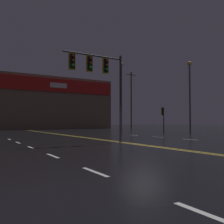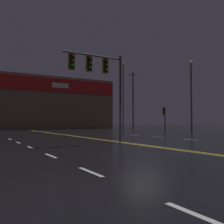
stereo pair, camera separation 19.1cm
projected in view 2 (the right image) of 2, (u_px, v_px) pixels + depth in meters
name	position (u px, v px, depth m)	size (l,w,h in m)	color
ground_plane	(143.00, 145.00, 14.08)	(200.00, 200.00, 0.00)	black
road_markings	(181.00, 147.00, 13.20)	(17.19, 60.00, 0.01)	gold
traffic_signal_median	(97.00, 72.00, 15.37)	(4.00, 0.36, 5.64)	#38383D
traffic_signal_corner_northeast	(164.00, 114.00, 31.13)	(0.42, 0.36, 3.16)	#38383D
streetlight_near_right	(123.00, 88.00, 40.34)	(0.56, 0.56, 11.00)	#59595E
streetlight_median_approach	(191.00, 86.00, 29.64)	(0.56, 0.56, 8.61)	#59595E
building_backdrop	(20.00, 103.00, 47.39)	(34.93, 10.23, 9.80)	#7A6651
utility_pole_row	(34.00, 96.00, 42.09)	(45.90, 0.26, 11.87)	#4C3828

